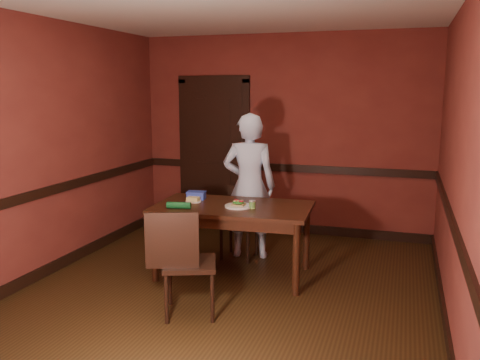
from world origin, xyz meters
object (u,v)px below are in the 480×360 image
Objects in this scene: cheese_saucer at (193,200)px; chair_near at (190,262)px; person at (249,186)px; sauce_jar at (252,204)px; dining_table at (233,240)px; food_tub at (196,195)px; chair_far at (239,224)px; sandwich_plate at (238,205)px.

chair_near is at bearing -68.47° from cheese_saucer.
person is 9.90× the size of cheese_saucer.
dining_table is at bearing 164.05° from sauce_jar.
dining_table is 0.67m from food_tub.
chair_near is 5.60× the size of cheese_saucer.
chair_far is at bearing 119.13° from sauce_jar.
person is at bearing 48.00° from chair_far.
person is at bearing 88.43° from dining_table.
person is at bearing 98.09° from sandwich_plate.
chair_near is at bearing -77.95° from food_tub.
dining_table is 7.35× the size of food_tub.
food_tub reaches higher than chair_far.
dining_table is 19.82× the size of sauce_jar.
dining_table is at bearing 80.57° from person.
chair_far is at bearing 98.20° from dining_table.
sandwich_plate is (0.19, -0.61, 0.37)m from chair_far.
chair_near is at bearing 77.75° from person.
cheese_saucer is (-0.44, -0.63, -0.07)m from person.
cheese_saucer is (-0.46, 0.03, 0.40)m from dining_table.
dining_table is 1.70× the size of chair_near.
sauce_jar is at bearing -7.61° from cheese_saucer.
sandwich_plate is 0.16m from sauce_jar.
chair_near is 1.72m from person.
food_tub is (-0.49, 0.17, 0.43)m from dining_table.
cheese_saucer is (-0.41, 1.05, 0.30)m from chair_near.
dining_table is at bearing -114.11° from chair_near.
sandwich_plate is at bearing -29.25° from food_tub.
chair_near is (0.06, -1.58, 0.07)m from chair_far.
cheese_saucer is 0.14m from food_tub.
sauce_jar is (0.35, -0.62, 0.39)m from chair_far.
cheese_saucer is (-0.35, -0.53, 0.37)m from chair_far.
chair_near is 4.34× the size of food_tub.
chair_far is at bearing 56.82° from cheese_saucer.
dining_table is 0.49m from sauce_jar.
sandwich_plate is at bearing 174.81° from sauce_jar.
dining_table is at bearing -77.33° from chair_far.
chair_far reaches higher than dining_table.
sandwich_plate is 3.47× the size of sauce_jar.
cheese_saucer is 0.77× the size of food_tub.
cheese_saucer is at bearing 172.39° from sauce_jar.
chair_far is 0.74m from cheese_saucer.
food_tub is (-0.37, -0.39, 0.39)m from chair_far.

